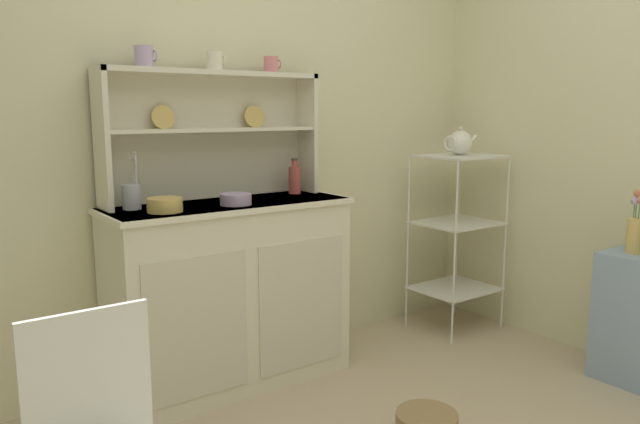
# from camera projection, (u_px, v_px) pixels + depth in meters

# --- Properties ---
(wall_back) EXTENTS (3.84, 0.05, 2.50)m
(wall_back) POSITION_uv_depth(u_px,v_px,m) (234.00, 125.00, 3.07)
(wall_back) COLOR beige
(wall_back) RESTS_ON ground
(hutch_cabinet) EXTENTS (1.16, 0.45, 0.89)m
(hutch_cabinet) POSITION_uv_depth(u_px,v_px,m) (231.00, 292.00, 2.90)
(hutch_cabinet) COLOR silver
(hutch_cabinet) RESTS_ON ground
(hutch_shelf_unit) EXTENTS (1.08, 0.18, 0.61)m
(hutch_shelf_unit) POSITION_uv_depth(u_px,v_px,m) (211.00, 124.00, 2.89)
(hutch_shelf_unit) COLOR beige
(hutch_shelf_unit) RESTS_ON hutch_cabinet
(bakers_rack) EXTENTS (0.46, 0.39, 1.06)m
(bakers_rack) POSITION_uv_depth(u_px,v_px,m) (457.00, 221.00, 3.62)
(bakers_rack) COLOR silver
(bakers_rack) RESTS_ON ground
(cup_lilac_0) EXTENTS (0.09, 0.08, 0.09)m
(cup_lilac_0) POSITION_uv_depth(u_px,v_px,m) (144.00, 57.00, 2.62)
(cup_lilac_0) COLOR #B79ECC
(cup_lilac_0) RESTS_ON hutch_shelf_unit
(cup_cream_1) EXTENTS (0.09, 0.07, 0.09)m
(cup_cream_1) POSITION_uv_depth(u_px,v_px,m) (215.00, 61.00, 2.82)
(cup_cream_1) COLOR silver
(cup_cream_1) RESTS_ON hutch_shelf_unit
(cup_rose_2) EXTENTS (0.08, 0.07, 0.08)m
(cup_rose_2) POSITION_uv_depth(u_px,v_px,m) (271.00, 65.00, 3.00)
(cup_rose_2) COLOR #D17A84
(cup_rose_2) RESTS_ON hutch_shelf_unit
(bowl_mixing_large) EXTENTS (0.15, 0.15, 0.06)m
(bowl_mixing_large) POSITION_uv_depth(u_px,v_px,m) (165.00, 205.00, 2.56)
(bowl_mixing_large) COLOR #DBB760
(bowl_mixing_large) RESTS_ON hutch_cabinet
(bowl_floral_medium) EXTENTS (0.14, 0.14, 0.05)m
(bowl_floral_medium) POSITION_uv_depth(u_px,v_px,m) (236.00, 199.00, 2.76)
(bowl_floral_medium) COLOR #B79ECC
(bowl_floral_medium) RESTS_ON hutch_cabinet
(jam_bottle) EXTENTS (0.06, 0.06, 0.18)m
(jam_bottle) POSITION_uv_depth(u_px,v_px,m) (295.00, 179.00, 3.13)
(jam_bottle) COLOR #B74C47
(jam_bottle) RESTS_ON hutch_cabinet
(utensil_jar) EXTENTS (0.08, 0.08, 0.25)m
(utensil_jar) POSITION_uv_depth(u_px,v_px,m) (132.00, 196.00, 2.63)
(utensil_jar) COLOR #B2B7C6
(utensil_jar) RESTS_ON hutch_cabinet
(porcelain_teapot) EXTENTS (0.23, 0.14, 0.17)m
(porcelain_teapot) POSITION_uv_depth(u_px,v_px,m) (460.00, 143.00, 3.54)
(porcelain_teapot) COLOR white
(porcelain_teapot) RESTS_ON bakers_rack
(flower_vase) EXTENTS (0.07, 0.07, 0.31)m
(flower_vase) POSITION_uv_depth(u_px,v_px,m) (635.00, 231.00, 2.91)
(flower_vase) COLOR #DBB760
(flower_vase) RESTS_ON side_shelf_blue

